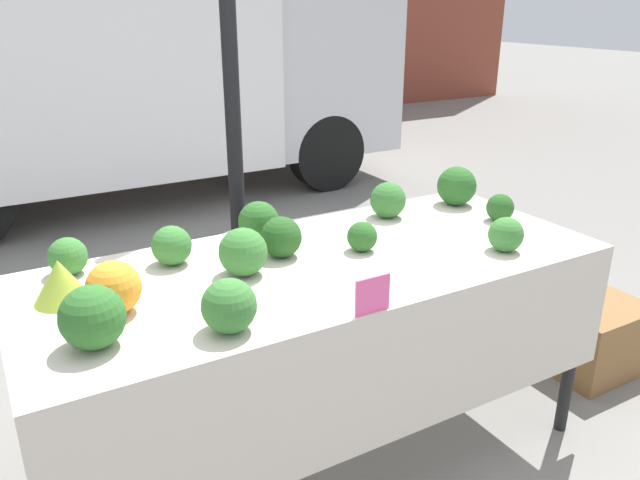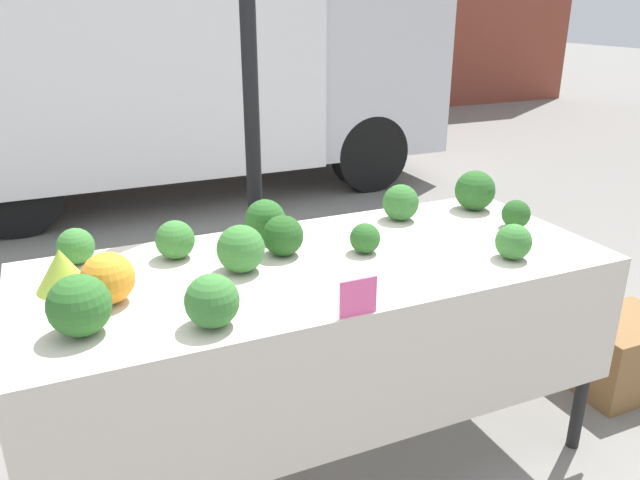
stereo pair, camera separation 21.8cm
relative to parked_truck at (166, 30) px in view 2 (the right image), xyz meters
name	(u,v)px [view 2 (the right image)]	position (x,y,z in m)	size (l,w,h in m)	color
ground_plane	(320,454)	(-0.27, -4.00, -1.47)	(40.00, 40.00, 0.00)	gray
tent_pole	(251,111)	(-0.25, -3.19, -0.21)	(0.07, 0.07, 2.51)	black
parked_truck	(166,30)	(0.00, 0.00, 0.00)	(4.60, 1.84, 2.81)	white
market_table	(328,294)	(-0.27, -4.06, -0.72)	(2.07, 0.86, 0.85)	beige
orange_cauliflower	(108,278)	(-0.99, -4.03, -0.54)	(0.16, 0.16, 0.16)	orange
romanesco_head	(62,269)	(-1.11, -3.88, -0.55)	(0.17, 0.17, 0.14)	#93B238
broccoli_head_0	(516,214)	(0.60, -4.00, -0.56)	(0.11, 0.11, 0.11)	#23511E
broccoli_head_1	(365,238)	(-0.09, -3.99, -0.56)	(0.11, 0.11, 0.11)	#285B23
broccoli_head_2	(475,190)	(0.59, -3.74, -0.53)	(0.17, 0.17, 0.17)	#285B23
broccoli_head_3	(513,242)	(0.37, -4.25, -0.55)	(0.13, 0.13, 0.13)	#387533
broccoli_head_4	(76,246)	(-1.06, -3.67, -0.55)	(0.13, 0.13, 0.13)	#387533
broccoli_head_5	(283,236)	(-0.37, -3.89, -0.54)	(0.15, 0.15, 0.15)	#23511E
broccoli_head_6	(79,306)	(-1.08, -4.20, -0.53)	(0.17, 0.17, 0.17)	#2D6628
broccoli_head_7	(401,202)	(0.22, -3.72, -0.54)	(0.15, 0.15, 0.15)	#336B2D
broccoli_head_8	(175,240)	(-0.73, -3.76, -0.55)	(0.14, 0.14, 0.14)	#387533
broccoli_head_9	(241,249)	(-0.55, -3.97, -0.54)	(0.16, 0.16, 0.16)	#387533
broccoli_head_10	(265,219)	(-0.37, -3.71, -0.54)	(0.16, 0.16, 0.16)	#285B23
broccoli_head_11	(212,301)	(-0.74, -4.30, -0.54)	(0.16, 0.16, 0.16)	#387533
price_sign	(358,297)	(-0.33, -4.41, -0.56)	(0.12, 0.01, 0.12)	#F45B9E
produce_crate	(621,354)	(1.21, -4.12, -1.29)	(0.46, 0.35, 0.35)	olive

